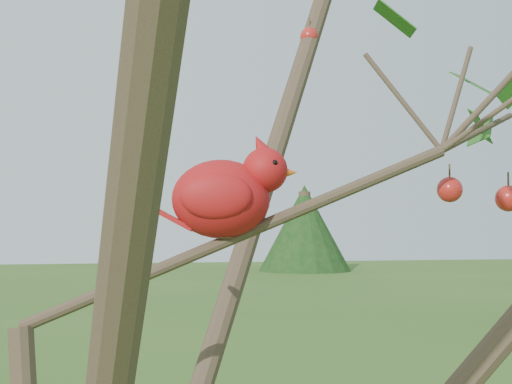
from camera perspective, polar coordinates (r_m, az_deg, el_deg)
crabapple_tree at (r=1.00m, az=-12.95°, el=-0.60°), size 2.35×2.05×2.95m
cardinal at (r=1.12m, az=-2.17°, el=-0.20°), size 0.23×0.13×0.16m
distant_trees at (r=28.44m, az=-9.98°, el=-3.24°), size 38.99×16.32×3.73m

